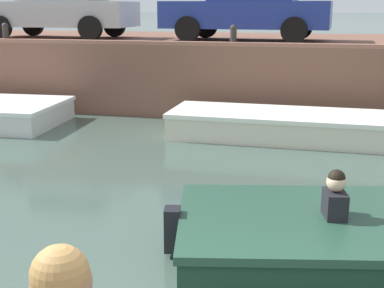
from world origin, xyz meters
TOP-DOWN VIEW (x-y plane):
  - ground_plane at (0.00, 4.72)m, footprint 400.00×400.00m
  - far_quay_wall at (0.00, 12.43)m, footprint 60.00×6.00m
  - far_wall_coping at (0.00, 9.55)m, footprint 60.00×0.24m
  - boat_moored_central_cream at (0.64, 8.09)m, footprint 5.43×1.65m
  - car_leftmost_silver at (-5.86, 11.47)m, footprint 4.02×1.90m
  - car_left_inner_blue at (-0.84, 11.47)m, footprint 4.10×2.07m
  - mooring_bollard_west at (-6.42, 9.68)m, footprint 0.15×0.15m
  - mooring_bollard_mid at (-0.94, 9.68)m, footprint 0.15×0.15m

SIDE VIEW (x-z plane):
  - ground_plane at x=0.00m, z-range 0.00..0.00m
  - boat_moored_central_cream at x=0.64m, z-range 0.00..0.51m
  - far_quay_wall at x=0.00m, z-range 0.00..1.62m
  - far_wall_coping at x=0.00m, z-range 1.62..1.70m
  - mooring_bollard_west at x=-6.42m, z-range 1.64..2.08m
  - mooring_bollard_mid at x=-0.94m, z-range 1.64..2.08m
  - car_leftmost_silver at x=-5.86m, z-range 1.70..3.24m
  - car_left_inner_blue at x=-0.84m, z-range 1.70..3.24m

